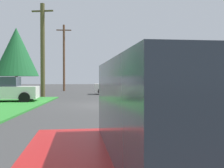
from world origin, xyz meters
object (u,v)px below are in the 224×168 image
parked_car_near_building (3,90)px  oak_tree_left (16,52)px  utility_pole_far (64,57)px  car_approaching_junction (115,86)px  stop_sign (182,73)px  utility_pole_mid (43,49)px

parked_car_near_building → oak_tree_left: bearing=97.4°
utility_pole_far → car_approaching_junction: bearing=-49.9°
stop_sign → utility_pole_mid: utility_pole_mid is taller
stop_sign → utility_pole_mid: bearing=-50.7°
parked_car_near_building → oak_tree_left: (-1.91, 8.96, 3.25)m
car_approaching_junction → oak_tree_left: size_ratio=0.65×
stop_sign → utility_pole_far: (-8.97, 18.79, 2.35)m
utility_pole_far → parked_car_near_building: bearing=-95.8°
stop_sign → utility_pole_mid: (-9.19, 7.68, 2.05)m
car_approaching_junction → utility_pole_mid: (-6.16, -4.05, 3.09)m
oak_tree_left → parked_car_near_building: bearing=-78.0°
utility_pole_mid → oak_tree_left: (-3.32, 3.92, 0.17)m
parked_car_near_building → utility_pole_far: bearing=79.6°
utility_pole_far → oak_tree_left: size_ratio=1.27×
parked_car_near_building → car_approaching_junction: size_ratio=1.04×
utility_pole_mid → oak_tree_left: 5.14m
parked_car_near_building → utility_pole_far: size_ratio=0.53×
utility_pole_far → stop_sign: bearing=-64.5°
utility_pole_mid → utility_pole_far: utility_pole_far is taller
car_approaching_junction → utility_pole_mid: 7.99m
utility_pole_mid → stop_sign: bearing=-39.9°
utility_pole_mid → car_approaching_junction: bearing=33.3°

